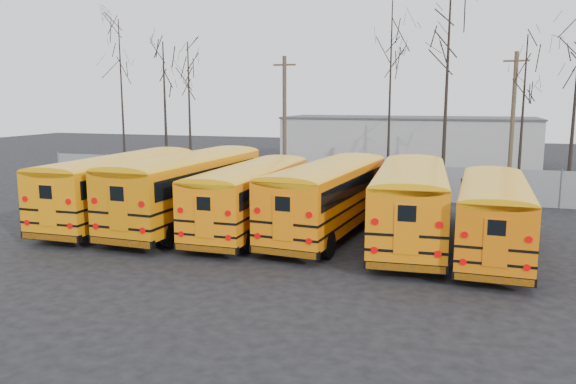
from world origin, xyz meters
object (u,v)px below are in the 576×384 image
(bus_c, at_px, (253,192))
(bus_f, at_px, (493,209))
(utility_pole_right, at_px, (513,120))
(utility_pole_left, at_px, (285,120))
(bus_e, at_px, (411,197))
(bus_a, at_px, (123,182))
(bus_d, at_px, (330,192))
(bus_b, at_px, (191,183))

(bus_c, distance_m, bus_f, 9.84)
(utility_pole_right, bearing_deg, utility_pole_left, -160.90)
(bus_c, distance_m, bus_e, 6.75)
(bus_c, height_order, utility_pole_left, utility_pole_left)
(bus_a, relative_size, bus_e, 1.00)
(bus_d, distance_m, bus_e, 3.47)
(bus_c, distance_m, utility_pole_left, 13.95)
(bus_d, relative_size, utility_pole_left, 1.35)
(utility_pole_left, bearing_deg, utility_pole_right, 6.31)
(bus_a, bearing_deg, utility_pole_right, 40.71)
(bus_c, height_order, utility_pole_right, utility_pole_right)
(bus_c, bearing_deg, bus_b, 175.60)
(bus_b, xyz_separation_m, utility_pole_left, (0.20, 13.16, 2.40))
(utility_pole_right, bearing_deg, bus_c, -116.20)
(bus_f, relative_size, utility_pole_left, 1.22)
(bus_a, bearing_deg, bus_c, -0.26)
(bus_a, xyz_separation_m, bus_c, (6.46, 0.05, -0.13))
(bus_b, height_order, utility_pole_right, utility_pole_right)
(utility_pole_left, distance_m, utility_pole_right, 14.53)
(bus_a, xyz_separation_m, utility_pole_left, (3.56, 13.44, 2.48))
(bus_a, xyz_separation_m, utility_pole_right, (17.90, 15.79, 2.55))
(utility_pole_left, xyz_separation_m, utility_pole_right, (14.33, 2.35, 0.07))
(bus_b, bearing_deg, bus_f, -1.74)
(bus_e, height_order, utility_pole_left, utility_pole_left)
(utility_pole_left, bearing_deg, bus_e, -57.04)
(bus_b, height_order, utility_pole_left, utility_pole_left)
(bus_d, xyz_separation_m, bus_f, (6.51, -1.17, -0.15))
(bus_f, xyz_separation_m, utility_pole_left, (-12.72, 14.05, 2.67))
(bus_a, height_order, utility_pole_right, utility_pole_right)
(bus_a, height_order, bus_b, bus_b)
(bus_d, bearing_deg, bus_b, -172.28)
(bus_c, bearing_deg, bus_d, 8.55)
(utility_pole_right, bearing_deg, bus_d, -108.28)
(bus_b, distance_m, bus_d, 6.41)
(bus_e, bearing_deg, bus_d, 168.88)
(bus_b, xyz_separation_m, bus_c, (3.10, -0.23, -0.20))
(bus_b, bearing_deg, utility_pole_right, 49.05)
(bus_f, bearing_deg, bus_b, 177.28)
(utility_pole_left, height_order, utility_pole_right, utility_pole_right)
(bus_c, bearing_deg, bus_a, -179.79)
(bus_e, distance_m, utility_pole_right, 16.54)
(bus_e, xyz_separation_m, utility_pole_right, (4.68, 15.66, 2.56))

